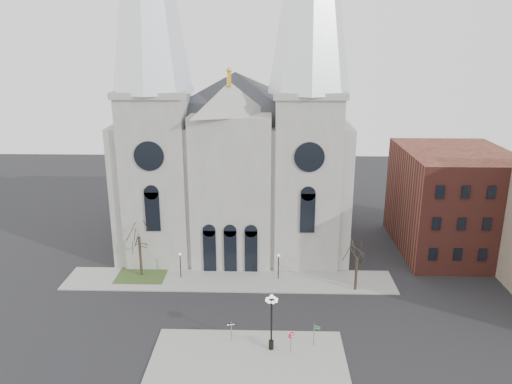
{
  "coord_description": "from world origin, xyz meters",
  "views": [
    {
      "loc": [
        4.83,
        -43.95,
        28.21
      ],
      "look_at": [
        3.37,
        8.0,
        12.31
      ],
      "focal_mm": 35.0,
      "sensor_mm": 36.0,
      "label": 1
    }
  ],
  "objects_px": {
    "one_way_sign": "(231,328)",
    "globe_lamp": "(271,315)",
    "street_name_sign": "(315,333)",
    "stop_sign": "(291,337)"
  },
  "relations": [
    {
      "from": "street_name_sign",
      "to": "globe_lamp",
      "type": "bearing_deg",
      "value": -145.84
    },
    {
      "from": "globe_lamp",
      "to": "street_name_sign",
      "type": "height_order",
      "value": "globe_lamp"
    },
    {
      "from": "globe_lamp",
      "to": "one_way_sign",
      "type": "xyz_separation_m",
      "value": [
        -3.86,
        1.24,
        -2.22
      ]
    },
    {
      "from": "stop_sign",
      "to": "one_way_sign",
      "type": "bearing_deg",
      "value": 146.89
    },
    {
      "from": "stop_sign",
      "to": "street_name_sign",
      "type": "relative_size",
      "value": 1.01
    },
    {
      "from": "stop_sign",
      "to": "globe_lamp",
      "type": "height_order",
      "value": "globe_lamp"
    },
    {
      "from": "one_way_sign",
      "to": "globe_lamp",
      "type": "bearing_deg",
      "value": -27.6
    },
    {
      "from": "globe_lamp",
      "to": "one_way_sign",
      "type": "bearing_deg",
      "value": 162.18
    },
    {
      "from": "street_name_sign",
      "to": "stop_sign",
      "type": "bearing_deg",
      "value": -127.9
    },
    {
      "from": "globe_lamp",
      "to": "one_way_sign",
      "type": "height_order",
      "value": "globe_lamp"
    }
  ]
}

